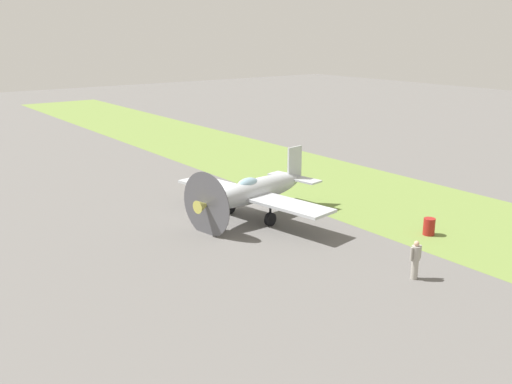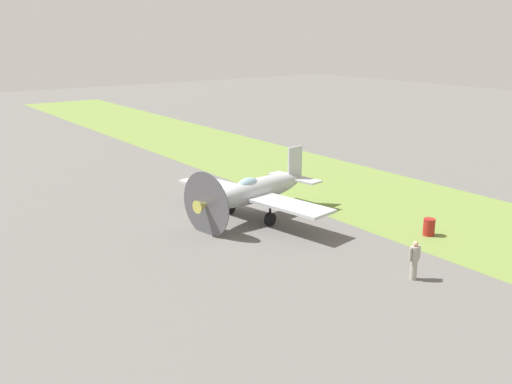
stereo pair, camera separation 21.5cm
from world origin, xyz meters
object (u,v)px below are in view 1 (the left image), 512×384
object	(u,v)px
airplane_lead	(254,191)
ground_crew_chief	(415,259)
supply_crate	(205,182)
fuel_drum	(429,227)

from	to	relation	value
airplane_lead	ground_crew_chief	size ratio (longest dim) A/B	6.16
supply_crate	fuel_drum	bearing A→B (deg)	-164.38
ground_crew_chief	supply_crate	xyz separation A→B (m)	(18.23, -0.79, -0.59)
ground_crew_chief	supply_crate	world-z (taller)	ground_crew_chief
ground_crew_chief	fuel_drum	bearing A→B (deg)	35.50
airplane_lead	fuel_drum	distance (m)	9.61
fuel_drum	ground_crew_chief	bearing A→B (deg)	121.04
ground_crew_chief	fuel_drum	size ratio (longest dim) A/B	1.92
airplane_lead	supply_crate	xyz separation A→B (m)	(7.50, -1.39, -1.26)
airplane_lead	supply_crate	bearing A→B (deg)	-20.51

